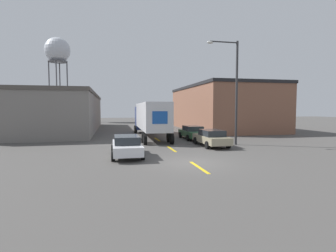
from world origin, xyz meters
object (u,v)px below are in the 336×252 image
at_px(parked_car_right_near, 211,138).
at_px(water_tower, 57,51).
at_px(street_lamp, 233,85).
at_px(semi_truck, 150,117).
at_px(parked_car_right_mid, 192,132).
at_px(parked_car_left_near, 127,145).

distance_m(parked_car_right_near, water_tower, 54.00).
height_order(parked_car_right_near, street_lamp, street_lamp).
relative_size(semi_truck, street_lamp, 1.56).
distance_m(semi_truck, parked_car_right_mid, 5.24).
xyz_separation_m(parked_car_right_near, parked_car_right_mid, (0.00, 5.32, 0.00)).
xyz_separation_m(semi_truck, water_tower, (-16.65, 38.94, 14.71)).
distance_m(parked_car_left_near, street_lamp, 11.15).
distance_m(water_tower, street_lamp, 53.37).
bearing_deg(parked_car_right_near, parked_car_right_mid, 90.00).
relative_size(parked_car_right_near, street_lamp, 0.53).
bearing_deg(parked_car_right_mid, semi_truck, 145.02).
bearing_deg(water_tower, semi_truck, -66.85).
xyz_separation_m(parked_car_right_near, parked_car_left_near, (-7.34, -3.37, 0.00)).
bearing_deg(semi_truck, parked_car_right_near, -62.40).
height_order(semi_truck, street_lamp, street_lamp).
xyz_separation_m(semi_truck, street_lamp, (6.25, -7.80, 2.94)).
bearing_deg(parked_car_right_near, street_lamp, 10.19).
distance_m(semi_truck, parked_car_right_near, 9.29).
bearing_deg(parked_car_left_near, parked_car_right_mid, 49.80).
bearing_deg(parked_car_right_near, parked_car_left_near, -155.35).
bearing_deg(semi_truck, parked_car_left_near, -104.67).
height_order(parked_car_right_mid, street_lamp, street_lamp).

